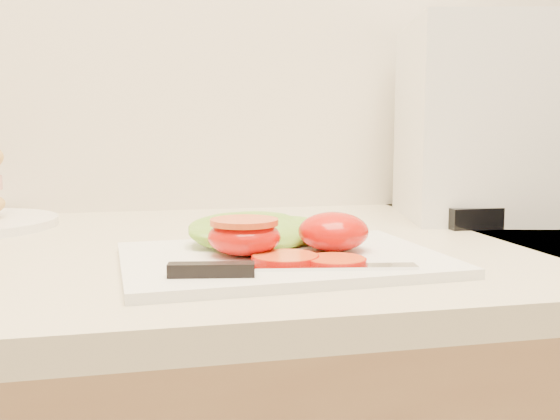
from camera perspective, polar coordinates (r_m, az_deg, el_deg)
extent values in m
cube|color=beige|center=(0.81, 7.03, -3.51)|extent=(3.92, 0.65, 0.03)
cube|color=white|center=(0.64, 0.19, -4.52)|extent=(0.34, 0.25, 0.01)
ellipsoid|color=red|center=(0.66, 4.90, -1.97)|extent=(0.08, 0.08, 0.04)
ellipsoid|color=red|center=(0.64, -3.29, -2.48)|extent=(0.08, 0.08, 0.04)
cylinder|color=red|center=(0.64, -3.30, -1.08)|extent=(0.07, 0.07, 0.01)
cylinder|color=#DD5E25|center=(0.61, 0.48, -4.44)|extent=(0.06, 0.06, 0.01)
cylinder|color=#DD5E25|center=(0.60, 5.15, -4.65)|extent=(0.06, 0.06, 0.01)
ellipsoid|color=#8DC634|center=(0.70, -2.38, -1.93)|extent=(0.18, 0.14, 0.03)
ellipsoid|color=#8DC634|center=(0.72, 0.68, -1.94)|extent=(0.12, 0.10, 0.02)
cube|color=silver|center=(0.58, 4.86, -5.22)|extent=(0.16, 0.05, 0.00)
cube|color=black|center=(0.55, -6.30, -5.45)|extent=(0.08, 0.03, 0.01)
cube|color=silver|center=(1.02, 17.13, 7.73)|extent=(0.25, 0.29, 0.30)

